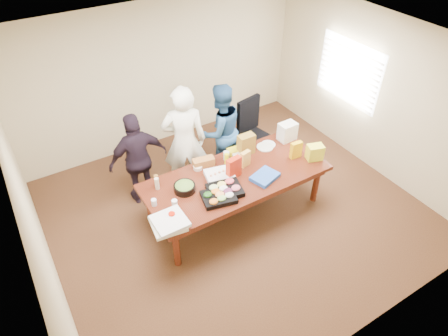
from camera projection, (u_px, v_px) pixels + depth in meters
floor at (235, 211)px, 6.44m from camera, size 5.50×5.00×0.02m
ceiling at (239, 49)px, 4.72m from camera, size 5.50×5.00×0.02m
wall_back at (162, 75)px, 7.24m from camera, size 5.50×0.04×2.70m
wall_front at (375, 268)px, 3.92m from camera, size 5.50×0.04×2.70m
wall_left at (31, 217)px, 4.46m from camera, size 0.04×5.00×2.70m
wall_right at (374, 93)px, 6.70m from camera, size 0.04×5.00×2.70m
window_panel at (348, 72)px, 6.99m from camera, size 0.03×1.40×1.10m
window_blinds at (347, 73)px, 6.97m from camera, size 0.04×1.36×1.00m
conference_table at (236, 194)px, 6.19m from camera, size 2.80×1.20×0.75m
office_chair at (255, 136)px, 7.05m from camera, size 0.71×0.71×1.18m
person_center at (184, 142)px, 6.27m from camera, size 0.82×0.69×1.93m
person_right at (220, 131)px, 6.72m from camera, size 0.84×0.66×1.69m
person_left at (139, 159)px, 6.18m from camera, size 0.95×0.40×1.61m
veggie_tray at (219, 197)px, 5.54m from camera, size 0.53×0.45×0.07m
fruit_tray at (225, 190)px, 5.65m from camera, size 0.55×0.47×0.07m
sheet_cake at (219, 175)px, 5.92m from camera, size 0.47×0.40×0.07m
salad_bowl at (185, 188)px, 5.67m from camera, size 0.39×0.39×0.10m
chip_bag_blue at (265, 177)px, 5.89m from camera, size 0.46×0.40×0.06m
chip_bag_red at (234, 168)px, 5.83m from camera, size 0.24×0.13×0.34m
chip_bag_yellow at (296, 150)px, 6.22m from camera, size 0.19×0.08×0.28m
chip_bag_orange at (245, 159)px, 6.07m from camera, size 0.18×0.10×0.26m
mayo_jar at (226, 156)px, 6.22m from camera, size 0.12×0.12×0.14m
mustard_bottle at (227, 159)px, 6.12m from camera, size 0.08×0.08×0.19m
dressing_bottle at (156, 181)px, 5.71m from camera, size 0.08×0.08×0.20m
ranch_bottle at (157, 184)px, 5.67m from camera, size 0.08×0.08×0.19m
banana_bunch at (236, 151)px, 6.37m from camera, size 0.27×0.17×0.09m
bread_loaf at (204, 162)px, 6.10m from camera, size 0.35×0.20×0.13m
kraft_bag at (246, 144)px, 6.28m from camera, size 0.26×0.15×0.34m
red_cup at (172, 216)px, 5.22m from camera, size 0.10×0.10×0.12m
clear_cup_a at (175, 203)px, 5.42m from camera, size 0.10×0.10×0.11m
clear_cup_b at (154, 202)px, 5.44m from camera, size 0.09×0.09×0.10m
pizza_box_lower at (168, 224)px, 5.16m from camera, size 0.47×0.47×0.05m
pizza_box_upper at (170, 221)px, 5.14m from camera, size 0.42×0.42×0.05m
plate_a at (265, 147)px, 6.51m from camera, size 0.27×0.27×0.02m
plate_b at (268, 144)px, 6.57m from camera, size 0.30×0.30×0.01m
dip_bowl_a at (238, 156)px, 6.29m from camera, size 0.17×0.17×0.07m
dip_bowl_b at (198, 167)px, 6.06m from camera, size 0.17×0.17×0.06m
grocery_bag_white at (287, 132)px, 6.60m from camera, size 0.29×0.21×0.31m
grocery_bag_yellow at (315, 152)px, 6.20m from camera, size 0.29×0.24×0.25m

